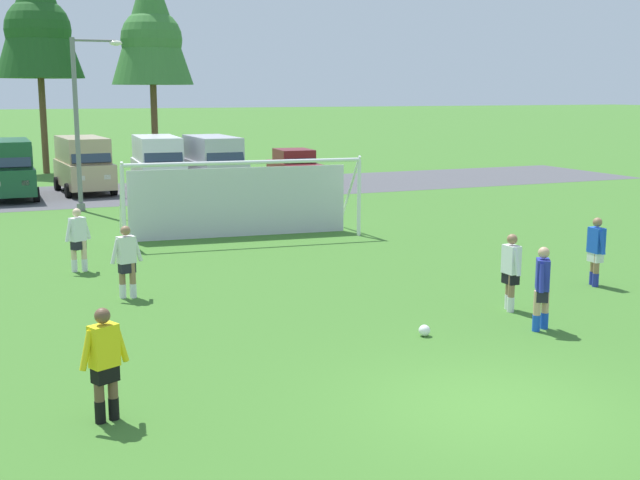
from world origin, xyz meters
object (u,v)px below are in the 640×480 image
Objects in this scene: referee at (105,365)px; parked_car_slot_far_left at (8,168)px; soccer_goal at (241,197)px; parked_car_slot_center_left at (158,162)px; player_winger_right at (511,272)px; street_lamp at (82,122)px; parked_car_slot_left at (83,163)px; parked_car_slot_center at (213,162)px; player_striker_near at (596,252)px; player_winger_left at (78,240)px; parked_car_slot_center_right at (295,166)px; player_defender_far at (127,262)px; soccer_ball at (424,330)px; player_midfield_center at (542,289)px.

referee is 26.10m from parked_car_slot_far_left.
parked_car_slot_center_left is at bearing 89.42° from soccer_goal.
player_winger_right is 0.25× the size of street_lamp.
player_winger_right is 0.33× the size of parked_car_slot_left.
street_lamp reaches higher than referee.
player_striker_near is at bearing -81.46° from parked_car_slot_center.
soccer_goal is at bearing -77.39° from parked_car_slot_left.
soccer_goal is 4.62× the size of referee.
referee and player_winger_left have the same top height.
parked_car_slot_far_left is 0.98× the size of parked_car_slot_center_left.
parked_car_slot_center is (2.51, 12.18, 0.05)m from soccer_goal.
player_winger_right is at bearing -71.13° from street_lamp.
parked_car_slot_center_left is at bearing -177.40° from parked_car_slot_center_right.
player_winger_left is 16.02m from parked_car_slot_far_left.
parked_car_slot_center is at bearing -164.30° from parked_car_slot_center_right.
soccer_goal reaches higher than parked_car_slot_center.
player_striker_near is 0.38× the size of parked_car_slot_center_right.
player_defender_far is at bearing 149.77° from player_winger_right.
soccer_goal is 6.19m from player_winger_left.
parked_car_slot_center is at bearing 33.60° from street_lamp.
street_lamp is (-9.54, 17.50, 2.58)m from player_striker_near.
parked_car_slot_center_left is (4.79, 19.48, 0.52)m from player_defender_far.
parked_car_slot_far_left is (-6.34, 12.88, 0.05)m from soccer_goal.
parked_car_slot_far_left is (-12.11, 22.37, 0.52)m from player_striker_near.
parked_car_slot_center is at bearing 83.91° from soccer_ball.
parked_car_slot_center is at bearing 98.54° from player_striker_near.
parked_car_slot_center reaches higher than player_midfield_center.
parked_car_slot_left is (1.56, 20.20, 0.52)m from player_defender_far.
soccer_ball is at bearing -47.72° from player_defender_far.
street_lamp is at bearing 86.44° from player_defender_far.
parked_car_slot_left is (2.23, 16.97, 0.52)m from player_winger_left.
street_lamp is (2.38, 21.22, 2.58)m from referee.
parked_car_slot_left is at bearing 167.45° from parked_car_slot_center_left.
parked_car_slot_far_left is at bearing 109.10° from player_midfield_center.
parked_car_slot_far_left is 0.73× the size of street_lamp.
player_defender_far is (-4.65, 5.12, 0.71)m from soccer_ball.
parked_car_slot_left is (-3.09, 25.31, 1.23)m from soccer_ball.
soccer_goal is at bearing 89.95° from soccer_ball.
player_winger_left is 17.15m from parked_car_slot_center_left.
player_striker_near is 0.34× the size of parked_car_slot_far_left.
parked_car_slot_left is (-5.67, 24.41, 0.52)m from player_winger_right.
parked_car_slot_left is 1.02× the size of parked_car_slot_center.
street_lamp is (-0.67, -5.85, 2.07)m from parked_car_slot_left.
soccer_goal is 4.62× the size of player_midfield_center.
referee is 12.49m from player_striker_near.
player_midfield_center is at bearing -90.59° from parked_car_slot_center.
parked_car_slot_center is (8.85, -0.70, 0.00)m from parked_car_slot_far_left.
player_defender_far is at bearing 163.19° from player_striker_near.
street_lamp reaches higher than soccer_ball.
referee is 1.00× the size of player_striker_near.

